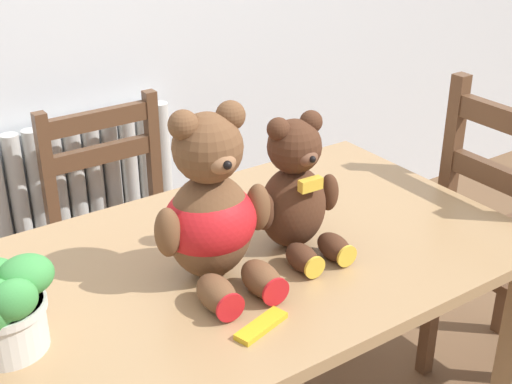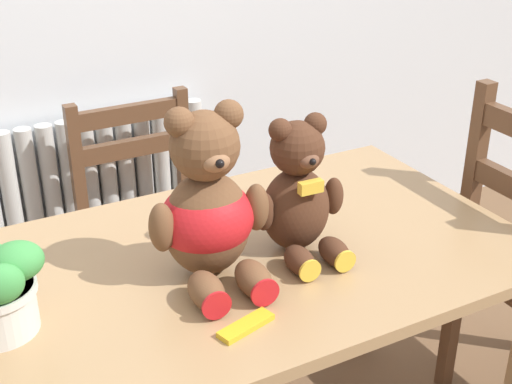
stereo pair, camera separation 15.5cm
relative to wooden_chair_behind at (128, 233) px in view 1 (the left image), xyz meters
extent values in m
cylinder|color=beige|center=(-0.32, 0.29, -0.06)|extent=(0.06, 0.06, 0.74)
cylinder|color=beige|center=(-0.25, 0.29, -0.06)|extent=(0.06, 0.06, 0.74)
cylinder|color=beige|center=(-0.19, 0.29, -0.06)|extent=(0.06, 0.06, 0.74)
cylinder|color=beige|center=(-0.12, 0.29, -0.06)|extent=(0.06, 0.06, 0.74)
cylinder|color=beige|center=(-0.05, 0.29, -0.06)|extent=(0.06, 0.06, 0.74)
cylinder|color=beige|center=(0.02, 0.29, -0.06)|extent=(0.06, 0.06, 0.74)
cylinder|color=beige|center=(0.09, 0.29, -0.06)|extent=(0.06, 0.06, 0.74)
cylinder|color=beige|center=(0.15, 0.29, -0.06)|extent=(0.06, 0.06, 0.74)
cylinder|color=beige|center=(0.22, 0.29, -0.06)|extent=(0.06, 0.06, 0.74)
cylinder|color=beige|center=(0.29, 0.29, -0.06)|extent=(0.06, 0.06, 0.74)
cube|color=beige|center=(-0.12, 0.29, -0.41)|extent=(0.88, 0.10, 0.04)
cube|color=#9E7A51|center=(-0.08, -0.74, 0.29)|extent=(1.40, 0.79, 0.03)
cube|color=#9E7A51|center=(0.57, -1.09, -0.08)|extent=(0.06, 0.06, 0.70)
cube|color=#9E7A51|center=(0.57, -0.40, -0.08)|extent=(0.06, 0.06, 0.70)
cube|color=brown|center=(0.00, -0.05, -0.01)|extent=(0.42, 0.46, 0.03)
cube|color=brown|center=(0.19, -0.26, -0.23)|extent=(0.04, 0.04, 0.40)
cube|color=brown|center=(-0.19, -0.26, -0.23)|extent=(0.04, 0.04, 0.40)
cube|color=brown|center=(0.19, 0.16, -0.01)|extent=(0.04, 0.04, 0.84)
cube|color=brown|center=(-0.19, 0.16, -0.01)|extent=(0.04, 0.04, 0.84)
cube|color=brown|center=(0.00, 0.16, 0.35)|extent=(0.34, 0.03, 0.06)
cube|color=brown|center=(0.00, 0.16, 0.23)|extent=(0.34, 0.03, 0.06)
cube|color=brown|center=(1.09, -0.70, -0.20)|extent=(0.04, 0.04, 0.45)
cube|color=brown|center=(0.71, -0.70, 0.08)|extent=(0.04, 0.04, 1.02)
cube|color=brown|center=(0.71, -0.87, 0.35)|extent=(0.03, 0.32, 0.06)
ellipsoid|color=brown|center=(-0.14, -0.77, 0.42)|extent=(0.20, 0.17, 0.24)
sphere|color=brown|center=(-0.14, -0.77, 0.60)|extent=(0.15, 0.15, 0.15)
sphere|color=brown|center=(-0.09, -0.77, 0.66)|extent=(0.06, 0.06, 0.06)
sphere|color=brown|center=(-0.19, -0.76, 0.66)|extent=(0.06, 0.06, 0.06)
ellipsoid|color=#8C5F3F|center=(-0.14, -0.82, 0.59)|extent=(0.06, 0.06, 0.05)
sphere|color=black|center=(-0.14, -0.85, 0.59)|extent=(0.02, 0.02, 0.02)
ellipsoid|color=brown|center=(-0.03, -0.79, 0.44)|extent=(0.06, 0.06, 0.11)
ellipsoid|color=brown|center=(-0.24, -0.78, 0.44)|extent=(0.06, 0.06, 0.11)
ellipsoid|color=brown|center=(-0.09, -0.89, 0.34)|extent=(0.08, 0.12, 0.07)
cylinder|color=red|center=(-0.09, -0.95, 0.34)|extent=(0.06, 0.01, 0.06)
ellipsoid|color=brown|center=(-0.20, -0.89, 0.34)|extent=(0.08, 0.12, 0.07)
cylinder|color=red|center=(-0.20, -0.94, 0.34)|extent=(0.06, 0.01, 0.06)
ellipsoid|color=red|center=(-0.14, -0.77, 0.43)|extent=(0.22, 0.19, 0.17)
ellipsoid|color=#472819|center=(0.09, -0.77, 0.40)|extent=(0.17, 0.14, 0.20)
sphere|color=#472819|center=(0.09, -0.77, 0.55)|extent=(0.12, 0.12, 0.12)
sphere|color=#472819|center=(0.13, -0.77, 0.60)|extent=(0.05, 0.05, 0.05)
sphere|color=#472819|center=(0.04, -0.76, 0.60)|extent=(0.05, 0.05, 0.05)
ellipsoid|color=brown|center=(0.08, -0.81, 0.54)|extent=(0.05, 0.05, 0.04)
sphere|color=black|center=(0.08, -0.83, 0.54)|extent=(0.02, 0.02, 0.02)
ellipsoid|color=#472819|center=(0.17, -0.79, 0.42)|extent=(0.05, 0.05, 0.09)
ellipsoid|color=#472819|center=(0.00, -0.78, 0.42)|extent=(0.05, 0.05, 0.09)
ellipsoid|color=#472819|center=(0.12, -0.87, 0.33)|extent=(0.06, 0.10, 0.06)
cylinder|color=gold|center=(0.12, -0.92, 0.33)|extent=(0.05, 0.01, 0.05)
ellipsoid|color=#472819|center=(0.04, -0.87, 0.33)|extent=(0.06, 0.10, 0.06)
cylinder|color=gold|center=(0.03, -0.91, 0.33)|extent=(0.05, 0.01, 0.05)
cube|color=gold|center=(0.08, -0.83, 0.48)|extent=(0.06, 0.02, 0.03)
cylinder|color=beige|center=(-0.58, -0.77, 0.35)|extent=(0.15, 0.15, 0.10)
cylinder|color=beige|center=(-0.58, -0.77, 0.39)|extent=(0.16, 0.16, 0.02)
ellipsoid|color=#3D8E42|center=(-0.54, -0.78, 0.45)|extent=(0.10, 0.09, 0.07)
ellipsoid|color=#3D8E42|center=(-0.57, -0.83, 0.44)|extent=(0.09, 0.06, 0.08)
cube|color=gold|center=(-0.16, -0.99, 0.31)|extent=(0.13, 0.07, 0.01)
camera|label=1|loc=(-0.81, -1.92, 1.15)|focal=50.00mm
camera|label=2|loc=(-0.68, -2.00, 1.15)|focal=50.00mm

